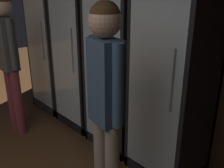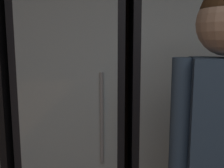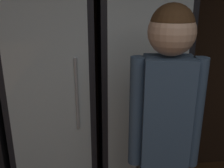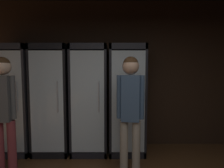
# 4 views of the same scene
# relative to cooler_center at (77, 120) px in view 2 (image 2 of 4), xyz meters

# --- Properties ---
(wall_back) EXTENTS (6.00, 0.06, 2.80)m
(wall_back) POSITION_rel_cooler_center_xyz_m (0.62, 0.29, 0.46)
(wall_back) COLOR black
(wall_back) RESTS_ON ground
(cooler_center) EXTENTS (0.62, 0.59, 1.91)m
(cooler_center) POSITION_rel_cooler_center_xyz_m (0.00, 0.00, 0.00)
(cooler_center) COLOR black
(cooler_center) RESTS_ON ground
(cooler_right) EXTENTS (0.62, 0.59, 1.91)m
(cooler_right) POSITION_rel_cooler_center_xyz_m (0.66, -0.00, -0.01)
(cooler_right) COLOR black
(cooler_right) RESTS_ON ground
(shopper_far) EXTENTS (0.36, 0.22, 1.65)m
(shopper_far) POSITION_rel_cooler_center_xyz_m (0.64, -0.82, 0.08)
(shopper_far) COLOR gray
(shopper_far) RESTS_ON ground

